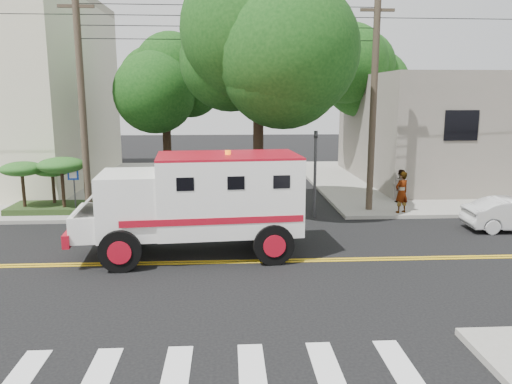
{
  "coord_description": "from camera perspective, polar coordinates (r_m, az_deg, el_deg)",
  "views": [
    {
      "loc": [
        0.19,
        -14.61,
        5.03
      ],
      "look_at": [
        1.2,
        2.96,
        1.6
      ],
      "focal_mm": 35.0,
      "sensor_mm": 36.0,
      "label": 1
    }
  ],
  "objects": [
    {
      "name": "accessibility_sign",
      "position": [
        22.05,
        -20.09,
        0.79
      ],
      "size": [
        0.45,
        0.1,
        2.02
      ],
      "color": "#3F3F42",
      "rests_on": "ground"
    },
    {
      "name": "pedestrian_b",
      "position": [
        23.9,
        16.13,
        0.68
      ],
      "size": [
        0.92,
        0.83,
        1.53
      ],
      "primitive_type": "imported",
      "rotation": [
        0.0,
        0.0,
        2.72
      ],
      "color": "gray",
      "rests_on": "sidewalk_ne"
    },
    {
      "name": "traffic_signal",
      "position": [
        20.72,
        6.78,
        3.17
      ],
      "size": [
        0.15,
        0.18,
        3.6
      ],
      "color": "#3F3F42",
      "rests_on": "ground"
    },
    {
      "name": "sidewalk_ne",
      "position": [
        31.5,
        21.76,
        1.18
      ],
      "size": [
        17.0,
        17.0,
        0.15
      ],
      "primitive_type": "cube",
      "color": "gray",
      "rests_on": "ground"
    },
    {
      "name": "tree_main",
      "position": [
        21.01,
        1.57,
        16.95
      ],
      "size": [
        6.08,
        5.7,
        9.85
      ],
      "color": "black",
      "rests_on": "ground"
    },
    {
      "name": "tree_right",
      "position": [
        31.61,
        12.92,
        12.69
      ],
      "size": [
        4.8,
        4.5,
        8.2
      ],
      "color": "black",
      "rests_on": "ground"
    },
    {
      "name": "tree_left",
      "position": [
        26.56,
        -9.72,
        12.38
      ],
      "size": [
        4.48,
        4.2,
        7.7
      ],
      "color": "black",
      "rests_on": "ground"
    },
    {
      "name": "utility_pole_right",
      "position": [
        21.7,
        13.25,
        9.34
      ],
      "size": [
        0.28,
        0.28,
        9.0
      ],
      "primitive_type": "cylinder",
      "color": "#382D23",
      "rests_on": "ground"
    },
    {
      "name": "pedestrian_a",
      "position": [
        21.76,
        16.31,
        -0.03
      ],
      "size": [
        0.75,
        0.65,
        1.75
      ],
      "primitive_type": "imported",
      "rotation": [
        0.0,
        0.0,
        3.57
      ],
      "color": "gray",
      "rests_on": "sidewalk_ne"
    },
    {
      "name": "building_right",
      "position": [
        32.27,
        24.21,
        6.73
      ],
      "size": [
        14.0,
        12.0,
        6.0
      ],
      "primitive_type": "cube",
      "color": "slate",
      "rests_on": "sidewalk_ne"
    },
    {
      "name": "ground",
      "position": [
        15.46,
        -3.85,
        -7.99
      ],
      "size": [
        100.0,
        100.0,
        0.0
      ],
      "primitive_type": "plane",
      "color": "black",
      "rests_on": "ground"
    },
    {
      "name": "palm_planter",
      "position": [
        22.82,
        -22.78,
        1.63
      ],
      "size": [
        3.52,
        2.63,
        2.36
      ],
      "color": "#1E3314",
      "rests_on": "sidewalk_nw"
    },
    {
      "name": "utility_pole_left",
      "position": [
        21.42,
        -19.22,
        9.01
      ],
      "size": [
        0.28,
        0.28,
        9.0
      ],
      "primitive_type": "cylinder",
      "color": "#382D23",
      "rests_on": "ground"
    },
    {
      "name": "armored_truck",
      "position": [
        15.78,
        -6.48,
        -0.75
      ],
      "size": [
        7.25,
        3.35,
        3.21
      ],
      "rotation": [
        0.0,
        0.0,
        0.08
      ],
      "color": "white",
      "rests_on": "ground"
    }
  ]
}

